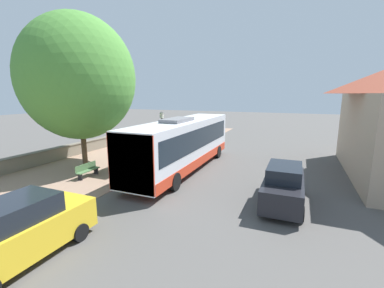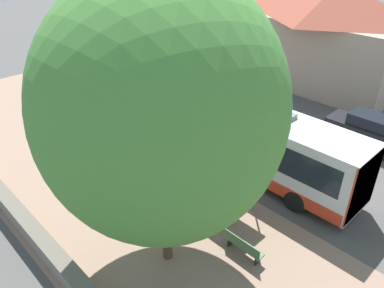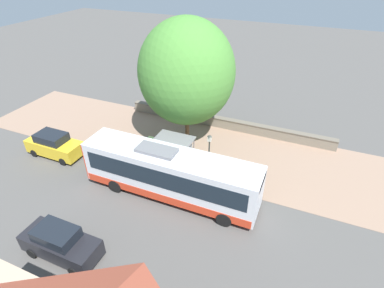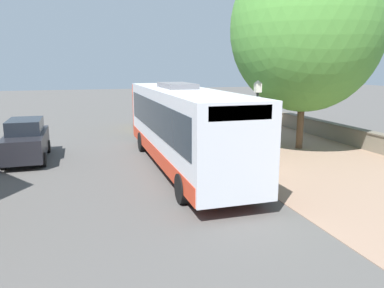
{
  "view_description": "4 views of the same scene",
  "coord_description": "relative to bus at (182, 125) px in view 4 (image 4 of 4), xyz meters",
  "views": [
    {
      "loc": [
        9.18,
        -16.43,
        5.21
      ],
      "look_at": [
        1.42,
        2.19,
        1.28
      ],
      "focal_mm": 24.0,
      "sensor_mm": 36.0,
      "label": 1
    },
    {
      "loc": [
        -11.71,
        -10.65,
        11.21
      ],
      "look_at": [
        -0.19,
        1.21,
        1.5
      ],
      "focal_mm": 35.0,
      "sensor_mm": 36.0,
      "label": 2
    },
    {
      "loc": [
        15.9,
        6.83,
        14.57
      ],
      "look_at": [
        -0.94,
        -0.3,
        2.63
      ],
      "focal_mm": 28.0,
      "sensor_mm": 36.0,
      "label": 3
    },
    {
      "loc": [
        6.26,
        14.88,
        4.44
      ],
      "look_at": [
        1.5,
        -0.81,
        1.01
      ],
      "focal_mm": 35.0,
      "sensor_mm": 36.0,
      "label": 4
    }
  ],
  "objects": [
    {
      "name": "parked_car_far_lane",
      "position": [
        6.78,
        -3.42,
        -0.95
      ],
      "size": [
        1.87,
        4.52,
        1.97
      ],
      "color": "black",
      "rests_on": "ground"
    },
    {
      "name": "pedestrian",
      "position": [
        -1.6,
        5.0,
        -0.88
      ],
      "size": [
        0.34,
        0.23,
        1.74
      ],
      "color": "#2D3347",
      "rests_on": "ground"
    },
    {
      "name": "sidewalk_plaza",
      "position": [
        -6.47,
        0.68,
        -1.9
      ],
      "size": [
        9.0,
        44.0,
        0.02
      ],
      "color": "#937560",
      "rests_on": "ground"
    },
    {
      "name": "shade_tree",
      "position": [
        -7.12,
        -1.86,
        4.41
      ],
      "size": [
        7.77,
        7.77,
        10.59
      ],
      "color": "brown",
      "rests_on": "ground"
    },
    {
      "name": "bus_shelter",
      "position": [
        -3.41,
        -1.22,
        0.2
      ],
      "size": [
        1.77,
        2.92,
        2.53
      ],
      "color": "slate",
      "rests_on": "ground"
    },
    {
      "name": "bus",
      "position": [
        0.0,
        0.0,
        0.0
      ],
      "size": [
        2.7,
        12.2,
        3.68
      ],
      "color": "silver",
      "rests_on": "ground"
    },
    {
      "name": "bench",
      "position": [
        -4.96,
        -3.84,
        -1.43
      ],
      "size": [
        0.4,
        1.69,
        0.88
      ],
      "color": "#4C7247",
      "rests_on": "ground"
    },
    {
      "name": "parked_car_behind_bus",
      "position": [
        -0.66,
        -11.05,
        -0.92
      ],
      "size": [
        2.01,
        4.7,
        2.02
      ],
      "color": "gold",
      "rests_on": "ground"
    },
    {
      "name": "street_lamp_near",
      "position": [
        -2.66,
        1.81,
        0.41
      ],
      "size": [
        0.28,
        0.28,
        3.88
      ],
      "color": "#2D332D",
      "rests_on": "ground"
    },
    {
      "name": "ground_plane",
      "position": [
        -1.97,
        0.68,
        -1.91
      ],
      "size": [
        120.0,
        120.0,
        0.0
      ],
      "primitive_type": "plane",
      "color": "#514F4C",
      "rests_on": "ground"
    }
  ]
}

